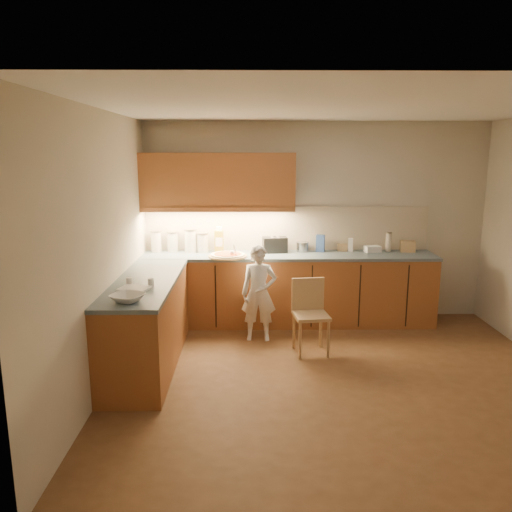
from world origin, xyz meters
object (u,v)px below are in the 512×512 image
wooden_chair (310,310)px  oil_jug (219,241)px  child (259,293)px  pizza_on_board (228,255)px  toaster (275,245)px

wooden_chair → oil_jug: oil_jug is taller
child → oil_jug: oil_jug is taller
pizza_on_board → toaster: (0.60, 0.29, 0.08)m
pizza_on_board → toaster: size_ratio=1.46×
oil_jug → child: bearing=-55.3°
child → oil_jug: size_ratio=3.38×
child → toaster: (0.22, 0.72, 0.45)m
child → toaster: size_ratio=3.47×
wooden_chair → toaster: size_ratio=2.49×
oil_jug → toaster: bearing=-0.9°
pizza_on_board → oil_jug: (-0.12, 0.30, 0.13)m
child → oil_jug: bearing=127.0°
pizza_on_board → child: child is taller
pizza_on_board → wooden_chair: 1.31m
child → wooden_chair: 0.67m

